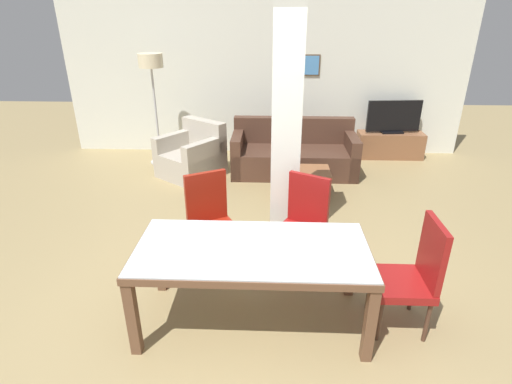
% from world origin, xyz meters
% --- Properties ---
extents(ground_plane, '(18.00, 18.00, 0.00)m').
position_xyz_m(ground_plane, '(0.00, 0.00, 0.00)').
color(ground_plane, '#998457').
extents(back_wall, '(7.20, 0.09, 2.70)m').
position_xyz_m(back_wall, '(0.00, 4.66, 1.35)').
color(back_wall, silver).
rests_on(back_wall, ground_plane).
extents(divider_pillar, '(0.30, 0.36, 2.70)m').
position_xyz_m(divider_pillar, '(0.29, 1.35, 1.35)').
color(divider_pillar, silver).
rests_on(divider_pillar, ground_plane).
extents(dining_table, '(1.89, 0.89, 0.74)m').
position_xyz_m(dining_table, '(0.00, 0.00, 0.60)').
color(dining_table, brown).
rests_on(dining_table, ground_plane).
extents(dining_chair_far_right, '(0.63, 0.63, 0.99)m').
position_xyz_m(dining_chair_far_right, '(0.47, 0.83, 0.53)').
color(dining_chair_far_right, maroon).
rests_on(dining_chair_far_right, ground_plane).
extents(dining_chair_head_right, '(0.46, 0.46, 0.99)m').
position_xyz_m(dining_chair_head_right, '(1.31, 0.00, 0.53)').
color(dining_chair_head_right, maroon).
rests_on(dining_chair_head_right, ground_plane).
extents(dining_chair_far_left, '(0.62, 0.62, 0.99)m').
position_xyz_m(dining_chair_far_left, '(-0.47, 0.86, 0.53)').
color(dining_chair_far_left, maroon).
rests_on(dining_chair_far_left, ground_plane).
extents(sofa, '(2.01, 0.90, 0.85)m').
position_xyz_m(sofa, '(0.51, 3.56, 0.29)').
color(sofa, '#4B3023').
rests_on(sofa, ground_plane).
extents(armchair, '(1.18, 1.19, 0.86)m').
position_xyz_m(armchair, '(-1.14, 3.36, 0.30)').
color(armchair, '#B9B0A1').
rests_on(armchair, ground_plane).
extents(coffee_table, '(0.71, 0.52, 0.43)m').
position_xyz_m(coffee_table, '(0.62, 2.54, 0.22)').
color(coffee_table, brown).
rests_on(coffee_table, ground_plane).
extents(bottle, '(0.08, 0.08, 0.23)m').
position_xyz_m(bottle, '(0.41, 2.65, 0.51)').
color(bottle, '#4C2D14').
rests_on(bottle, coffee_table).
extents(tv_stand, '(1.16, 0.40, 0.46)m').
position_xyz_m(tv_stand, '(2.31, 4.38, 0.23)').
color(tv_stand, brown).
rests_on(tv_stand, ground_plane).
extents(tv_screen, '(0.96, 0.24, 0.58)m').
position_xyz_m(tv_screen, '(2.31, 4.38, 0.75)').
color(tv_screen, black).
rests_on(tv_screen, tv_stand).
extents(floor_lamp, '(0.39, 0.39, 1.85)m').
position_xyz_m(floor_lamp, '(-1.83, 3.94, 1.58)').
color(floor_lamp, '#B7B7BC').
rests_on(floor_lamp, ground_plane).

